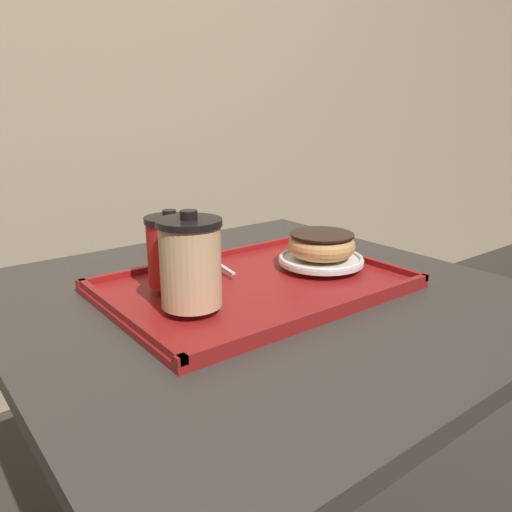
{
  "coord_description": "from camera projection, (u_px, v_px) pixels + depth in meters",
  "views": [
    {
      "loc": [
        -0.52,
        -0.67,
        1.03
      ],
      "look_at": [
        0.0,
        0.01,
        0.77
      ],
      "focal_mm": 35.0,
      "sensor_mm": 36.0,
      "label": 1
    }
  ],
  "objects": [
    {
      "name": "plate_with_chocolate_donut",
      "position": [
        321.0,
        259.0,
        0.99
      ],
      "size": [
        0.17,
        0.17,
        0.01
      ],
      "color": "white",
      "rests_on": "serving_tray"
    },
    {
      "name": "wall_behind",
      "position": [
        47.0,
        51.0,
        1.6
      ],
      "size": [
        8.0,
        0.05,
        2.4
      ],
      "color": "tan",
      "rests_on": "ground_plane"
    },
    {
      "name": "serving_tray",
      "position": [
        256.0,
        286.0,
        0.92
      ],
      "size": [
        0.53,
        0.37,
        0.02
      ],
      "color": "maroon",
      "rests_on": "cafe_table"
    },
    {
      "name": "donut_chocolate_glazed",
      "position": [
        322.0,
        245.0,
        0.98
      ],
      "size": [
        0.13,
        0.13,
        0.05
      ],
      "color": "tan",
      "rests_on": "plate_with_chocolate_donut"
    },
    {
      "name": "coffee_cup_front",
      "position": [
        191.0,
        262.0,
        0.76
      ],
      "size": [
        0.1,
        0.1,
        0.15
      ],
      "color": "#E0B784",
      "rests_on": "serving_tray"
    },
    {
      "name": "spoon",
      "position": [
        207.0,
        256.0,
        1.02
      ],
      "size": [
        0.04,
        0.17,
        0.01
      ],
      "rotation": [
        0.0,
        0.0,
        1.41
      ],
      "color": "silver",
      "rests_on": "serving_tray"
    },
    {
      "name": "coffee_cup_rear",
      "position": [
        171.0,
        250.0,
        0.86
      ],
      "size": [
        0.09,
        0.09,
        0.13
      ],
      "color": "red",
      "rests_on": "serving_tray"
    },
    {
      "name": "cafe_table",
      "position": [
        257.0,
        377.0,
        0.96
      ],
      "size": [
        0.88,
        0.87,
        0.7
      ],
      "color": "#38332D",
      "rests_on": "ground_plane"
    }
  ]
}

